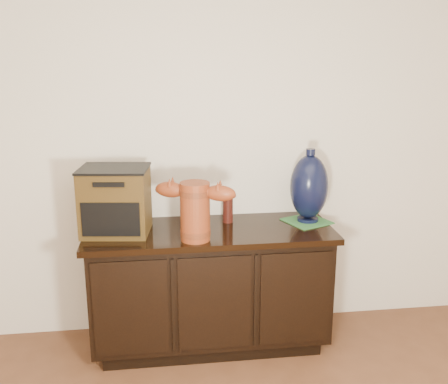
{
  "coord_description": "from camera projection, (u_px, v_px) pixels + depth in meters",
  "views": [
    {
      "loc": [
        -0.3,
        -0.69,
        1.78
      ],
      "look_at": [
        0.08,
        2.18,
        0.99
      ],
      "focal_mm": 42.0,
      "sensor_mm": 36.0,
      "label": 1
    }
  ],
  "objects": [
    {
      "name": "room",
      "position": [
        355.0,
        365.0,
        0.82
      ],
      "size": [
        5.0,
        5.0,
        5.0
      ],
      "color": "brown",
      "rests_on": "ground"
    },
    {
      "name": "terracotta_vessel",
      "position": [
        195.0,
        208.0,
        2.87
      ],
      "size": [
        0.46,
        0.26,
        0.33
      ],
      "rotation": [
        0.0,
        0.0,
        -0.4
      ],
      "color": "brown",
      "rests_on": "sideboard"
    },
    {
      "name": "green_mat",
      "position": [
        307.0,
        221.0,
        3.23
      ],
      "size": [
        0.32,
        0.32,
        0.01
      ],
      "primitive_type": "cube",
      "rotation": [
        0.0,
        0.0,
        0.4
      ],
      "color": "#337137",
      "rests_on": "sideboard"
    },
    {
      "name": "spray_can",
      "position": [
        228.0,
        208.0,
        3.2
      ],
      "size": [
        0.06,
        0.06,
        0.18
      ],
      "color": "#59170F",
      "rests_on": "sideboard"
    },
    {
      "name": "sideboard",
      "position": [
        210.0,
        286.0,
        3.19
      ],
      "size": [
        1.46,
        0.56,
        0.75
      ],
      "color": "black",
      "rests_on": "ground"
    },
    {
      "name": "tv_radio",
      "position": [
        115.0,
        201.0,
        2.99
      ],
      "size": [
        0.42,
        0.35,
        0.39
      ],
      "rotation": [
        0.0,
        0.0,
        -0.13
      ],
      "color": "#432E10",
      "rests_on": "sideboard"
    },
    {
      "name": "lamp_base",
      "position": [
        309.0,
        187.0,
        3.17
      ],
      "size": [
        0.3,
        0.3,
        0.45
      ],
      "rotation": [
        0.0,
        0.0,
        0.4
      ],
      "color": "black",
      "rests_on": "green_mat"
    }
  ]
}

